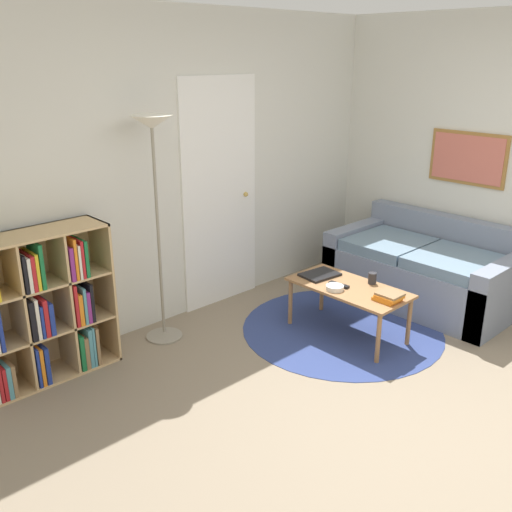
{
  "coord_description": "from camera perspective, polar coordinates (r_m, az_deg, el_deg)",
  "views": [
    {
      "loc": [
        -2.9,
        -1.51,
        2.23
      ],
      "look_at": [
        -0.25,
        1.31,
        0.85
      ],
      "focal_mm": 40.0,
      "sensor_mm": 36.0,
      "label": 1
    }
  ],
  "objects": [
    {
      "name": "book_stack_on_table",
      "position": [
        4.5,
        13.12,
        -3.99
      ],
      "size": [
        0.18,
        0.19,
        0.06
      ],
      "color": "orange",
      "rests_on": "coffee_table"
    },
    {
      "name": "wall_back",
      "position": [
        4.96,
        -6.54,
        8.58
      ],
      "size": [
        7.32,
        0.11,
        2.6
      ],
      "color": "silver",
      "rests_on": "ground_plane"
    },
    {
      "name": "wall_right",
      "position": [
        5.83,
        18.81,
        9.43
      ],
      "size": [
        0.08,
        5.37,
        2.6
      ],
      "color": "silver",
      "rests_on": "ground_plane"
    },
    {
      "name": "bowl",
      "position": [
        4.63,
        7.89,
        -3.15
      ],
      "size": [
        0.15,
        0.15,
        0.04
      ],
      "color": "silver",
      "rests_on": "coffee_table"
    },
    {
      "name": "couch",
      "position": [
        5.64,
        16.63,
        -1.4
      ],
      "size": [
        0.94,
        1.68,
        0.76
      ],
      "color": "gray",
      "rests_on": "ground_plane"
    },
    {
      "name": "laptop",
      "position": [
        4.91,
        6.39,
        -1.86
      ],
      "size": [
        0.33,
        0.26,
        0.02
      ],
      "color": "black",
      "rests_on": "coffee_table"
    },
    {
      "name": "bookshelf",
      "position": [
        4.29,
        -21.16,
        -5.16
      ],
      "size": [
        1.0,
        0.34,
        1.09
      ],
      "color": "tan",
      "rests_on": "ground_plane"
    },
    {
      "name": "rug",
      "position": [
        4.97,
        8.58,
        -7.19
      ],
      "size": [
        1.7,
        1.7,
        0.01
      ],
      "color": "navy",
      "rests_on": "ground_plane"
    },
    {
      "name": "ground_plane",
      "position": [
        3.96,
        16.37,
        -15.59
      ],
      "size": [
        14.0,
        14.0,
        0.0
      ],
      "primitive_type": "plane",
      "color": "gray"
    },
    {
      "name": "floor_lamp",
      "position": [
        4.38,
        -10.2,
        9.69
      ],
      "size": [
        0.32,
        0.32,
        1.81
      ],
      "color": "gray",
      "rests_on": "ground_plane"
    },
    {
      "name": "remote",
      "position": [
        4.71,
        8.29,
        -2.87
      ],
      "size": [
        0.06,
        0.18,
        0.02
      ],
      "color": "black",
      "rests_on": "coffee_table"
    },
    {
      "name": "coffee_table",
      "position": [
        4.74,
        9.25,
        -3.52
      ],
      "size": [
        0.5,
        0.99,
        0.43
      ],
      "color": "#996B42",
      "rests_on": "ground_plane"
    },
    {
      "name": "cup",
      "position": [
        4.8,
        11.55,
        -2.19
      ],
      "size": [
        0.07,
        0.07,
        0.09
      ],
      "color": "#28282D",
      "rests_on": "coffee_table"
    }
  ]
}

